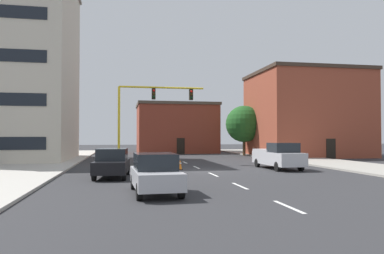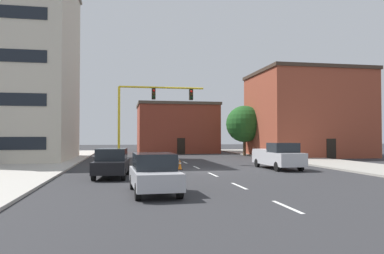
{
  "view_description": "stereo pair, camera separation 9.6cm",
  "coord_description": "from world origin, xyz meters",
  "px_view_note": "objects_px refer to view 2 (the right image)",
  "views": [
    {
      "loc": [
        -5.75,
        -26.19,
        2.5
      ],
      "look_at": [
        0.24,
        5.71,
        3.28
      ],
      "focal_mm": 34.53,
      "sensor_mm": 36.0,
      "label": 1
    },
    {
      "loc": [
        -5.66,
        -26.21,
        2.5
      ],
      "look_at": [
        0.24,
        5.71,
        3.28
      ],
      "focal_mm": 34.53,
      "sensor_mm": 36.0,
      "label": 2
    }
  ],
  "objects_px": {
    "traffic_signal_gantry": "(131,139)",
    "sedan_black_near_left": "(112,163)",
    "pickup_truck_silver": "(278,156)",
    "traffic_cone_roadside_a": "(180,165)",
    "sedan_silver_mid_left": "(154,173)",
    "tree_right_far": "(244,124)",
    "traffic_cone_roadside_b": "(159,162)"
  },
  "relations": [
    {
      "from": "traffic_signal_gantry",
      "to": "sedan_black_near_left",
      "type": "relative_size",
      "value": 1.8
    },
    {
      "from": "pickup_truck_silver",
      "to": "traffic_cone_roadside_a",
      "type": "distance_m",
      "value": 7.44
    },
    {
      "from": "pickup_truck_silver",
      "to": "sedan_silver_mid_left",
      "type": "relative_size",
      "value": 1.19
    },
    {
      "from": "tree_right_far",
      "to": "sedan_silver_mid_left",
      "type": "height_order",
      "value": "tree_right_far"
    },
    {
      "from": "tree_right_far",
      "to": "pickup_truck_silver",
      "type": "bearing_deg",
      "value": -100.96
    },
    {
      "from": "sedan_silver_mid_left",
      "to": "traffic_cone_roadside_b",
      "type": "height_order",
      "value": "sedan_silver_mid_left"
    },
    {
      "from": "sedan_silver_mid_left",
      "to": "traffic_cone_roadside_b",
      "type": "distance_m",
      "value": 14.65
    },
    {
      "from": "traffic_signal_gantry",
      "to": "sedan_black_near_left",
      "type": "xyz_separation_m",
      "value": [
        -1.31,
        -9.54,
        -1.31
      ]
    },
    {
      "from": "traffic_cone_roadside_a",
      "to": "traffic_signal_gantry",
      "type": "bearing_deg",
      "value": 123.27
    },
    {
      "from": "pickup_truck_silver",
      "to": "traffic_cone_roadside_b",
      "type": "distance_m",
      "value": 9.63
    },
    {
      "from": "sedan_black_near_left",
      "to": "traffic_cone_roadside_a",
      "type": "xyz_separation_m",
      "value": [
        4.79,
        4.24,
        -0.51
      ]
    },
    {
      "from": "traffic_signal_gantry",
      "to": "sedan_silver_mid_left",
      "type": "distance_m",
      "value": 16.25
    },
    {
      "from": "traffic_signal_gantry",
      "to": "sedan_silver_mid_left",
      "type": "xyz_separation_m",
      "value": [
        0.7,
        -16.18,
        -1.31
      ]
    },
    {
      "from": "tree_right_far",
      "to": "traffic_cone_roadside_b",
      "type": "xyz_separation_m",
      "value": [
        -12.16,
        -14.25,
        -3.65
      ]
    },
    {
      "from": "traffic_signal_gantry",
      "to": "traffic_cone_roadside_a",
      "type": "xyz_separation_m",
      "value": [
        3.47,
        -5.3,
        -1.82
      ]
    },
    {
      "from": "sedan_black_near_left",
      "to": "traffic_cone_roadside_b",
      "type": "xyz_separation_m",
      "value": [
        3.62,
        7.91,
        -0.52
      ]
    },
    {
      "from": "traffic_cone_roadside_b",
      "to": "sedan_silver_mid_left",
      "type": "bearing_deg",
      "value": -96.29
    },
    {
      "from": "sedan_silver_mid_left",
      "to": "traffic_cone_roadside_a",
      "type": "xyz_separation_m",
      "value": [
        2.77,
        10.89,
        -0.51
      ]
    },
    {
      "from": "sedan_silver_mid_left",
      "to": "pickup_truck_silver",
      "type": "bearing_deg",
      "value": 44.99
    },
    {
      "from": "traffic_signal_gantry",
      "to": "pickup_truck_silver",
      "type": "bearing_deg",
      "value": -29.07
    },
    {
      "from": "traffic_signal_gantry",
      "to": "traffic_cone_roadside_a",
      "type": "relative_size",
      "value": 10.88
    },
    {
      "from": "tree_right_far",
      "to": "sedan_black_near_left",
      "type": "xyz_separation_m",
      "value": [
        -15.78,
        -22.16,
        -3.13
      ]
    },
    {
      "from": "pickup_truck_silver",
      "to": "sedan_silver_mid_left",
      "type": "bearing_deg",
      "value": -135.01
    },
    {
      "from": "pickup_truck_silver",
      "to": "sedan_silver_mid_left",
      "type": "height_order",
      "value": "pickup_truck_silver"
    },
    {
      "from": "sedan_silver_mid_left",
      "to": "traffic_cone_roadside_a",
      "type": "height_order",
      "value": "sedan_silver_mid_left"
    },
    {
      "from": "traffic_signal_gantry",
      "to": "tree_right_far",
      "type": "relative_size",
      "value": 1.31
    },
    {
      "from": "tree_right_far",
      "to": "traffic_cone_roadside_a",
      "type": "distance_m",
      "value": 21.33
    },
    {
      "from": "tree_right_far",
      "to": "pickup_truck_silver",
      "type": "relative_size",
      "value": 1.16
    },
    {
      "from": "tree_right_far",
      "to": "traffic_signal_gantry",
      "type": "bearing_deg",
      "value": -138.9
    },
    {
      "from": "tree_right_far",
      "to": "pickup_truck_silver",
      "type": "xyz_separation_m",
      "value": [
        -3.61,
        -18.65,
        -3.04
      ]
    },
    {
      "from": "sedan_black_near_left",
      "to": "traffic_cone_roadside_b",
      "type": "height_order",
      "value": "sedan_black_near_left"
    },
    {
      "from": "sedan_silver_mid_left",
      "to": "traffic_cone_roadside_a",
      "type": "bearing_deg",
      "value": 75.72
    }
  ]
}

